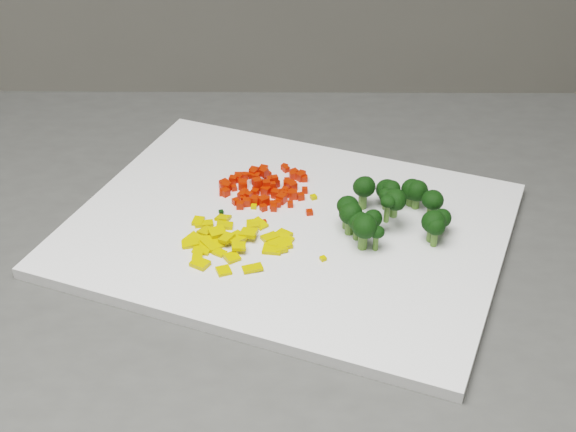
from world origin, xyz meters
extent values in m
cube|color=white|center=(0.20, 0.10, 0.91)|extent=(0.57, 0.54, 0.01)
cube|color=red|center=(0.19, 0.14, 0.92)|extent=(0.01, 0.01, 0.01)
cube|color=red|center=(0.15, 0.19, 0.92)|extent=(0.01, 0.01, 0.01)
cube|color=red|center=(0.20, 0.18, 0.92)|extent=(0.01, 0.01, 0.01)
cube|color=red|center=(0.15, 0.18, 0.92)|extent=(0.01, 0.01, 0.01)
cube|color=red|center=(0.17, 0.15, 0.92)|extent=(0.01, 0.01, 0.01)
cube|color=red|center=(0.19, 0.16, 0.92)|extent=(0.01, 0.01, 0.01)
cube|color=red|center=(0.14, 0.18, 0.92)|extent=(0.01, 0.01, 0.01)
cube|color=red|center=(0.16, 0.14, 0.92)|extent=(0.01, 0.01, 0.01)
cube|color=red|center=(0.22, 0.17, 0.92)|extent=(0.01, 0.01, 0.01)
cube|color=red|center=(0.18, 0.13, 0.92)|extent=(0.01, 0.01, 0.01)
cube|color=red|center=(0.14, 0.17, 0.92)|extent=(0.01, 0.01, 0.01)
cube|color=red|center=(0.16, 0.16, 0.92)|extent=(0.01, 0.01, 0.01)
cube|color=red|center=(0.23, 0.16, 0.92)|extent=(0.01, 0.01, 0.01)
cube|color=red|center=(0.19, 0.15, 0.92)|extent=(0.01, 0.01, 0.01)
cube|color=red|center=(0.18, 0.21, 0.92)|extent=(0.01, 0.01, 0.01)
cube|color=red|center=(0.15, 0.15, 0.92)|extent=(0.01, 0.01, 0.01)
cube|color=red|center=(0.18, 0.20, 0.92)|extent=(0.01, 0.01, 0.01)
cube|color=red|center=(0.22, 0.19, 0.92)|extent=(0.01, 0.01, 0.01)
cube|color=red|center=(0.23, 0.18, 0.92)|extent=(0.01, 0.01, 0.01)
cube|color=red|center=(0.18, 0.17, 0.92)|extent=(0.01, 0.01, 0.01)
cube|color=red|center=(0.17, 0.17, 0.92)|extent=(0.01, 0.01, 0.01)
cube|color=red|center=(0.14, 0.18, 0.92)|extent=(0.01, 0.01, 0.01)
cube|color=red|center=(0.18, 0.19, 0.92)|extent=(0.01, 0.01, 0.01)
cube|color=red|center=(0.21, 0.16, 0.92)|extent=(0.01, 0.01, 0.01)
cube|color=red|center=(0.16, 0.18, 0.92)|extent=(0.01, 0.01, 0.01)
cube|color=red|center=(0.17, 0.16, 0.92)|extent=(0.01, 0.01, 0.01)
cube|color=red|center=(0.18, 0.17, 0.92)|extent=(0.01, 0.01, 0.01)
cube|color=red|center=(0.19, 0.20, 0.92)|extent=(0.01, 0.01, 0.01)
cube|color=red|center=(0.21, 0.13, 0.92)|extent=(0.01, 0.01, 0.01)
cube|color=red|center=(0.23, 0.19, 0.92)|extent=(0.01, 0.01, 0.01)
cube|color=red|center=(0.16, 0.15, 0.92)|extent=(0.01, 0.01, 0.01)
cube|color=red|center=(0.14, 0.17, 0.92)|extent=(0.01, 0.01, 0.01)
cube|color=red|center=(0.21, 0.15, 0.92)|extent=(0.01, 0.01, 0.01)
cube|color=red|center=(0.14, 0.17, 0.92)|extent=(0.01, 0.01, 0.01)
cube|color=red|center=(0.18, 0.18, 0.92)|extent=(0.01, 0.01, 0.01)
cube|color=red|center=(0.16, 0.17, 0.92)|extent=(0.01, 0.01, 0.01)
cube|color=red|center=(0.22, 0.17, 0.92)|extent=(0.01, 0.01, 0.01)
cube|color=red|center=(0.21, 0.18, 0.92)|extent=(0.01, 0.01, 0.01)
cube|color=red|center=(0.17, 0.20, 0.92)|extent=(0.01, 0.01, 0.01)
cube|color=red|center=(0.14, 0.18, 0.92)|extent=(0.01, 0.01, 0.01)
cube|color=red|center=(0.19, 0.17, 0.92)|extent=(0.01, 0.01, 0.01)
cube|color=red|center=(0.17, 0.19, 0.92)|extent=(0.01, 0.01, 0.01)
cube|color=red|center=(0.16, 0.20, 0.92)|extent=(0.01, 0.01, 0.01)
cube|color=red|center=(0.21, 0.15, 0.92)|extent=(0.01, 0.01, 0.01)
cube|color=red|center=(0.19, 0.19, 0.92)|extent=(0.01, 0.01, 0.01)
cube|color=red|center=(0.15, 0.14, 0.92)|extent=(0.01, 0.01, 0.01)
cube|color=red|center=(0.19, 0.13, 0.92)|extent=(0.01, 0.01, 0.01)
cube|color=red|center=(0.22, 0.20, 0.92)|extent=(0.01, 0.01, 0.01)
cube|color=red|center=(0.20, 0.16, 0.92)|extent=(0.01, 0.01, 0.01)
cube|color=red|center=(0.18, 0.14, 0.92)|extent=(0.01, 0.01, 0.01)
cube|color=red|center=(0.21, 0.15, 0.92)|extent=(0.01, 0.01, 0.01)
cube|color=red|center=(0.19, 0.18, 0.92)|extent=(0.01, 0.01, 0.01)
cube|color=red|center=(0.16, 0.16, 0.92)|extent=(0.01, 0.01, 0.01)
cube|color=red|center=(0.20, 0.17, 0.92)|extent=(0.01, 0.01, 0.01)
cube|color=red|center=(0.19, 0.13, 0.92)|extent=(0.01, 0.01, 0.01)
cube|color=red|center=(0.19, 0.17, 0.92)|extent=(0.01, 0.01, 0.01)
cube|color=red|center=(0.14, 0.19, 0.92)|extent=(0.01, 0.01, 0.01)
cube|color=red|center=(0.18, 0.14, 0.92)|extent=(0.01, 0.01, 0.01)
cube|color=red|center=(0.18, 0.14, 0.92)|extent=(0.01, 0.01, 0.01)
cube|color=red|center=(0.22, 0.21, 0.92)|extent=(0.01, 0.01, 0.01)
cube|color=red|center=(0.20, 0.14, 0.92)|extent=(0.01, 0.01, 0.01)
cube|color=red|center=(0.16, 0.20, 0.92)|extent=(0.01, 0.01, 0.01)
cube|color=red|center=(0.20, 0.14, 0.92)|extent=(0.01, 0.01, 0.01)
cube|color=red|center=(0.16, 0.18, 0.92)|extent=(0.01, 0.01, 0.01)
cube|color=red|center=(0.22, 0.15, 0.92)|extent=(0.01, 0.01, 0.01)
cube|color=red|center=(0.19, 0.21, 0.92)|extent=(0.01, 0.01, 0.01)
cube|color=red|center=(0.16, 0.20, 0.92)|extent=(0.01, 0.01, 0.01)
cube|color=red|center=(0.23, 0.19, 0.92)|extent=(0.01, 0.01, 0.01)
cube|color=red|center=(0.18, 0.18, 0.92)|extent=(0.01, 0.01, 0.01)
cube|color=red|center=(0.23, 0.19, 0.92)|extent=(0.01, 0.01, 0.01)
cube|color=red|center=(0.17, 0.19, 0.92)|extent=(0.01, 0.01, 0.01)
cube|color=red|center=(0.18, 0.16, 0.92)|extent=(0.01, 0.01, 0.01)
cube|color=red|center=(0.21, 0.18, 0.92)|extent=(0.01, 0.01, 0.01)
cube|color=red|center=(0.22, 0.21, 0.92)|extent=(0.01, 0.01, 0.01)
cube|color=gold|center=(0.11, 0.08, 0.91)|extent=(0.01, 0.02, 0.01)
cube|color=gold|center=(0.13, 0.11, 0.91)|extent=(0.02, 0.02, 0.01)
cube|color=gold|center=(0.11, 0.07, 0.91)|extent=(0.03, 0.03, 0.01)
cube|color=gold|center=(0.11, 0.11, 0.91)|extent=(0.02, 0.01, 0.00)
cube|color=gold|center=(0.14, 0.08, 0.92)|extent=(0.03, 0.03, 0.00)
cube|color=gold|center=(0.17, 0.07, 0.91)|extent=(0.02, 0.02, 0.01)
cube|color=gold|center=(0.09, 0.08, 0.91)|extent=(0.02, 0.02, 0.01)
cube|color=gold|center=(0.17, 0.05, 0.91)|extent=(0.02, 0.02, 0.01)
cube|color=gold|center=(0.17, 0.10, 0.91)|extent=(0.02, 0.02, 0.01)
cube|color=gold|center=(0.15, 0.03, 0.91)|extent=(0.02, 0.02, 0.01)
cube|color=gold|center=(0.10, 0.07, 0.91)|extent=(0.02, 0.02, 0.01)
cube|color=gold|center=(0.18, 0.05, 0.91)|extent=(0.02, 0.02, 0.01)
cube|color=gold|center=(0.13, 0.05, 0.91)|extent=(0.02, 0.02, 0.01)
cube|color=gold|center=(0.14, 0.06, 0.92)|extent=(0.02, 0.01, 0.00)
cube|color=gold|center=(0.16, 0.10, 0.91)|extent=(0.02, 0.02, 0.01)
cube|color=gold|center=(0.19, 0.08, 0.91)|extent=(0.02, 0.02, 0.00)
cube|color=gold|center=(0.12, 0.09, 0.92)|extent=(0.02, 0.02, 0.01)
cube|color=gold|center=(0.11, 0.08, 0.91)|extent=(0.01, 0.02, 0.01)
cube|color=gold|center=(0.15, 0.08, 0.92)|extent=(0.02, 0.02, 0.01)
cube|color=gold|center=(0.10, 0.05, 0.91)|extent=(0.01, 0.02, 0.01)
cube|color=gold|center=(0.13, 0.07, 0.92)|extent=(0.02, 0.02, 0.01)
cube|color=gold|center=(0.11, 0.09, 0.91)|extent=(0.02, 0.02, 0.01)
cube|color=gold|center=(0.10, 0.04, 0.91)|extent=(0.02, 0.02, 0.01)
cube|color=gold|center=(0.18, 0.07, 0.91)|extent=(0.02, 0.02, 0.00)
cube|color=gold|center=(0.09, 0.08, 0.91)|extent=(0.02, 0.01, 0.01)
cube|color=gold|center=(0.11, 0.10, 0.91)|extent=(0.02, 0.02, 0.01)
cube|color=gold|center=(0.12, 0.03, 0.91)|extent=(0.02, 0.02, 0.00)
cube|color=gold|center=(0.12, 0.06, 0.91)|extent=(0.02, 0.02, 0.00)
cube|color=gold|center=(0.19, 0.06, 0.91)|extent=(0.02, 0.01, 0.01)
cube|color=gold|center=(0.13, 0.12, 0.91)|extent=(0.02, 0.02, 0.01)
cube|color=gold|center=(0.19, 0.07, 0.91)|extent=(0.02, 0.02, 0.01)
cube|color=gold|center=(0.10, 0.12, 0.91)|extent=(0.02, 0.02, 0.01)
cube|color=gold|center=(0.22, 0.03, 0.91)|extent=(0.01, 0.01, 0.00)
cube|color=red|center=(0.15, 0.20, 0.91)|extent=(0.01, 0.01, 0.00)
cube|color=red|center=(0.17, 0.11, 0.91)|extent=(0.01, 0.01, 0.00)
cube|color=gold|center=(0.24, 0.14, 0.91)|extent=(0.01, 0.01, 0.00)
cube|color=red|center=(0.22, 0.11, 0.91)|extent=(0.01, 0.01, 0.01)
cube|color=red|center=(0.19, 0.18, 0.91)|extent=(0.01, 0.01, 0.00)
cube|color=gold|center=(0.17, 0.14, 0.91)|extent=(0.01, 0.01, 0.00)
cube|color=black|center=(0.13, 0.13, 0.91)|extent=(0.01, 0.01, 0.00)
camera|label=1|loc=(0.07, -0.60, 1.40)|focal=50.00mm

